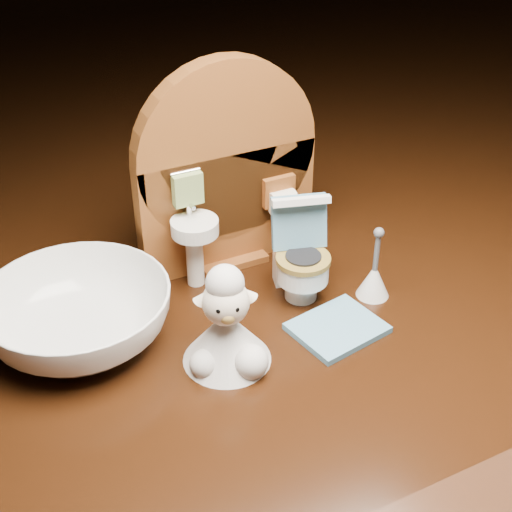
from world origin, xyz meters
The scene contains 6 objects.
backdrop_panel centered at (0.00, 0.06, 0.07)m, with size 0.13×0.05×0.15m.
toy_toilet centered at (0.03, 0.01, 0.03)m, with size 0.04×0.05×0.07m.
bath_mat centered at (0.03, -0.04, 0.00)m, with size 0.05×0.04×0.00m, color #598FAD.
toilet_brush centered at (0.07, -0.02, 0.01)m, with size 0.02×0.02×0.05m.
plush_lamb centered at (-0.05, -0.04, 0.02)m, with size 0.05×0.06×0.07m.
ceramic_bowl centered at (-0.12, 0.02, 0.02)m, with size 0.11×0.11×0.04m, color white.
Camera 1 is at (-0.18, -0.34, 0.29)m, focal length 50.00 mm.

